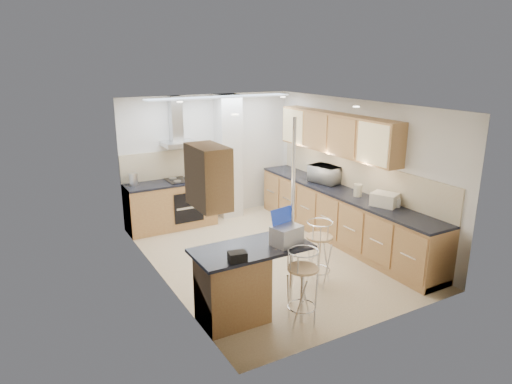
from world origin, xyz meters
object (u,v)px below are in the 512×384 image
laptop (286,235)px  bar_stool_end (319,253)px  microwave (326,174)px  bread_bin (385,199)px  bar_stool_near (302,287)px

laptop → bar_stool_end: 1.09m
microwave → laptop: microwave is taller
laptop → bread_bin: 2.33m
bar_stool_near → bread_bin: size_ratio=2.52×
microwave → bar_stool_end: microwave is taller
laptop → bar_stool_end: size_ratio=0.36×
bread_bin → laptop: bearing=171.3°
laptop → bread_bin: size_ratio=0.91×
laptop → bar_stool_near: 0.66m
bar_stool_near → laptop: bearing=95.7°
bar_stool_near → bar_stool_end: (0.80, 0.73, -0.01)m
bar_stool_near → bar_stool_end: bearing=42.3°
microwave → bar_stool_end: 2.38m
bar_stool_near → bread_bin: bread_bin is taller
laptop → bar_stool_end: (0.83, 0.41, -0.58)m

